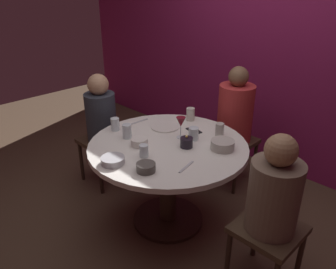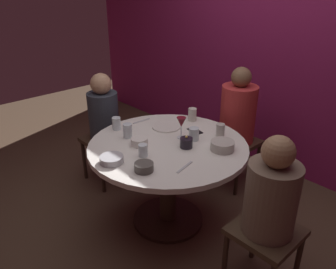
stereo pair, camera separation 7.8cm
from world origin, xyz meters
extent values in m
plane|color=#4C3828|center=(0.00, 0.00, 0.00)|extent=(8.00, 8.00, 0.00)
cube|color=maroon|center=(0.00, 1.54, 1.30)|extent=(6.00, 0.10, 2.60)
cylinder|color=silver|center=(0.00, 0.00, 0.72)|extent=(1.24, 1.24, 0.04)
cylinder|color=#332319|center=(0.00, 0.00, 0.35)|extent=(0.14, 0.14, 0.70)
cylinder|color=#2D2116|center=(0.00, 0.00, 0.01)|extent=(0.60, 0.60, 0.03)
cube|color=#3F2D1E|center=(-0.91, 0.00, 0.45)|extent=(0.40, 0.40, 0.04)
cylinder|color=#2D333D|center=(-0.91, 0.00, 0.70)|extent=(0.29, 0.29, 0.46)
sphere|color=tan|center=(-0.91, 0.00, 1.02)|extent=(0.20, 0.20, 0.20)
cylinder|color=#332319|center=(-1.08, -0.17, 0.21)|extent=(0.04, 0.04, 0.43)
cylinder|color=#332319|center=(-0.74, -0.17, 0.21)|extent=(0.04, 0.04, 0.43)
cylinder|color=#332319|center=(-1.08, 0.17, 0.21)|extent=(0.04, 0.04, 0.43)
cylinder|color=#332319|center=(-0.74, 0.17, 0.21)|extent=(0.04, 0.04, 0.43)
cube|color=#3F2D1E|center=(0.00, 0.90, 0.45)|extent=(0.40, 0.40, 0.04)
cylinder|color=#B22D2D|center=(0.00, 0.90, 0.74)|extent=(0.33, 0.33, 0.55)
sphere|color=brown|center=(0.00, 0.90, 1.10)|extent=(0.18, 0.18, 0.18)
cylinder|color=#332319|center=(-0.17, 1.07, 0.21)|extent=(0.04, 0.04, 0.43)
cylinder|color=#332319|center=(-0.17, 0.73, 0.21)|extent=(0.04, 0.04, 0.43)
cylinder|color=#332319|center=(0.17, 1.07, 0.21)|extent=(0.04, 0.04, 0.43)
cylinder|color=#332319|center=(0.17, 0.73, 0.21)|extent=(0.04, 0.04, 0.43)
cube|color=#3F2D1E|center=(0.91, 0.00, 0.45)|extent=(0.40, 0.40, 0.04)
cylinder|color=brown|center=(0.91, 0.00, 0.70)|extent=(0.32, 0.32, 0.47)
sphere|color=#8C6647|center=(0.91, 0.00, 1.02)|extent=(0.19, 0.19, 0.19)
cylinder|color=#332319|center=(1.08, 0.17, 0.21)|extent=(0.04, 0.04, 0.43)
cylinder|color=#332319|center=(0.74, 0.17, 0.21)|extent=(0.04, 0.04, 0.43)
cylinder|color=#332319|center=(0.74, -0.17, 0.21)|extent=(0.04, 0.04, 0.43)
cylinder|color=black|center=(0.14, 0.06, 0.78)|extent=(0.10, 0.10, 0.08)
sphere|color=#F9D159|center=(0.14, 0.06, 0.83)|extent=(0.02, 0.02, 0.02)
cylinder|color=silver|center=(-0.01, 0.15, 0.74)|extent=(0.06, 0.06, 0.01)
cylinder|color=silver|center=(-0.01, 0.15, 0.79)|extent=(0.01, 0.01, 0.09)
cone|color=maroon|center=(-0.01, 0.15, 0.88)|extent=(0.08, 0.08, 0.08)
cylinder|color=silver|center=(-0.24, 0.20, 0.75)|extent=(0.24, 0.24, 0.01)
cube|color=black|center=(-0.02, 0.32, 0.74)|extent=(0.15, 0.10, 0.01)
cylinder|color=#B7B7BC|center=(-0.06, -0.48, 0.76)|extent=(0.17, 0.17, 0.05)
cylinder|color=silver|center=(-0.14, -0.17, 0.77)|extent=(0.13, 0.13, 0.06)
cylinder|color=#B2ADA3|center=(0.35, 0.23, 0.77)|extent=(0.18, 0.18, 0.07)
cylinder|color=#4C4742|center=(0.18, -0.39, 0.77)|extent=(0.13, 0.13, 0.06)
cylinder|color=silver|center=(0.09, 0.20, 0.79)|extent=(0.08, 0.08, 0.10)
cylinder|color=#B2ADA3|center=(0.19, 0.40, 0.79)|extent=(0.07, 0.07, 0.11)
cylinder|color=silver|center=(0.02, -0.27, 0.79)|extent=(0.07, 0.07, 0.09)
cylinder|color=silver|center=(-0.50, -0.13, 0.79)|extent=(0.07, 0.07, 0.11)
cylinder|color=silver|center=(-0.31, -0.16, 0.80)|extent=(0.07, 0.07, 0.12)
cylinder|color=beige|center=(-0.20, 0.48, 0.80)|extent=(0.07, 0.07, 0.11)
cube|color=#B7B7BC|center=(0.34, -0.16, 0.74)|extent=(0.05, 0.18, 0.01)
cube|color=#B7B7BC|center=(-0.49, 0.13, 0.74)|extent=(0.02, 0.18, 0.01)
camera|label=1|loc=(1.65, -1.65, 1.92)|focal=35.98mm
camera|label=2|loc=(1.71, -1.59, 1.92)|focal=35.98mm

